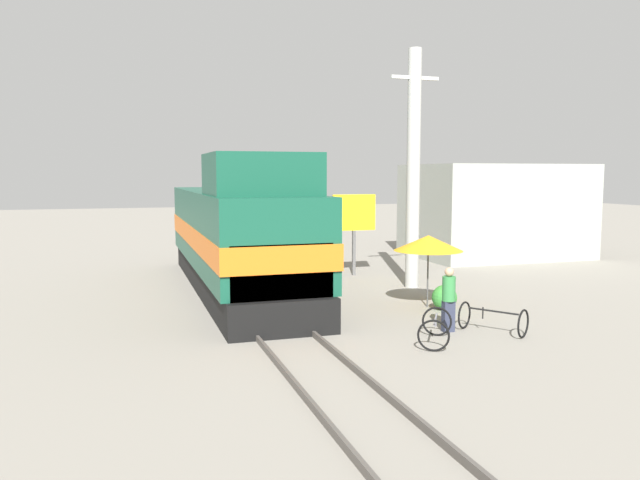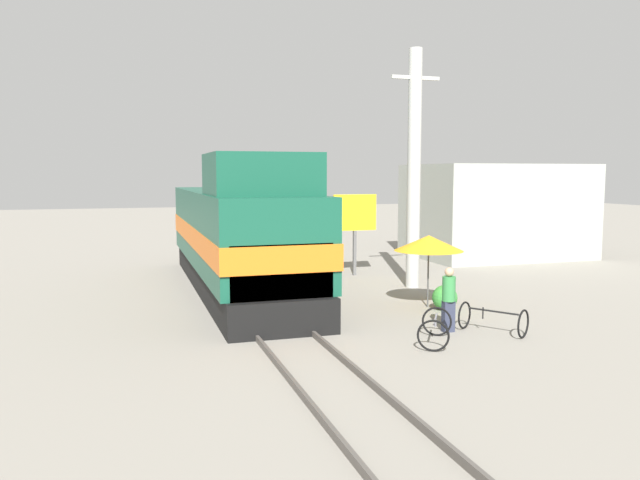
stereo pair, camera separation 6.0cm
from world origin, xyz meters
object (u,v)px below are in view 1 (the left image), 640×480
Objects in this scene: utility_pole at (413,169)px; vendor_umbrella at (428,243)px; billboard_sign at (354,217)px; person_bystander at (449,297)px; bicycle at (493,319)px; locomotive at (238,237)px; bicycle_spare at (435,328)px.

utility_pole is 4.05m from vendor_umbrella.
billboard_sign is at bearing 108.30° from utility_pole.
bicycle is at bearing -25.60° from person_bystander.
bicycle is (5.21, -7.55, -1.53)m from locomotive.
billboard_sign is 1.87× the size of bicycle.
billboard_sign is at bearing -68.45° from bicycle_spare.
vendor_umbrella is (-1.02, -3.19, -2.27)m from utility_pole.
person_bystander reaches higher than bicycle_spare.
locomotive reaches higher than person_bystander.
billboard_sign is at bearing -123.93° from bicycle.
bicycle is (-0.89, -6.55, -3.88)m from utility_pole.
person_bystander is (-0.89, -2.88, -1.06)m from vendor_umbrella.
utility_pole is at bearing 72.35° from vendor_umbrella.
person_bystander is at bearing -102.07° from bicycle_spare.
bicycle_spare is at bearing -114.71° from vendor_umbrella.
person_bystander reaches higher than bicycle.
locomotive is 7.98× the size of bicycle.
person_bystander is at bearing -59.28° from locomotive.
bicycle_spare is at bearing -111.57° from utility_pole.
bicycle is 1.92m from bicycle_spare.
utility_pole is at bearing -132.57° from bicycle.
locomotive is 8.40× the size of bicycle_spare.
locomotive reaches higher than bicycle_spare.
vendor_umbrella is 4.47m from bicycle_spare.
utility_pole is 5.07× the size of bicycle_spare.
locomotive reaches higher than bicycle.
vendor_umbrella is at bearing -107.65° from utility_pole.
utility_pole reaches higher than bicycle.
billboard_sign reaches higher than bicycle.
billboard_sign is at bearing 84.68° from person_bystander.
utility_pole reaches higher than billboard_sign.
vendor_umbrella reaches higher than bicycle_spare.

